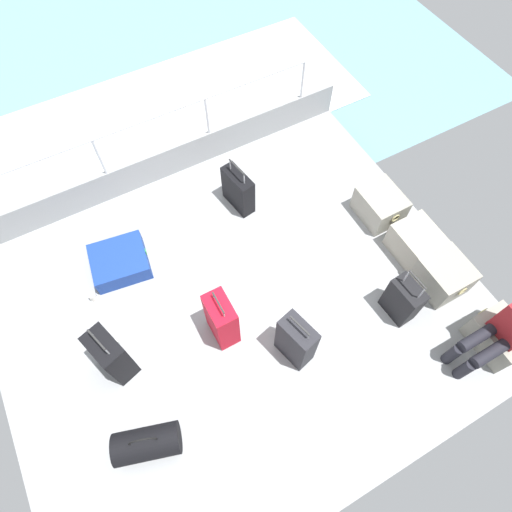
% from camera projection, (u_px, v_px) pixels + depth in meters
% --- Properties ---
extents(ground_plane, '(4.40, 5.20, 0.06)m').
position_uv_depth(ground_plane, '(241.00, 308.00, 4.97)').
color(ground_plane, '#939699').
extents(gunwale_port, '(0.06, 5.20, 0.45)m').
position_uv_depth(gunwale_port, '(163.00, 164.00, 5.67)').
color(gunwale_port, '#939699').
rests_on(gunwale_port, ground_plane).
extents(railing_port, '(0.04, 4.20, 1.02)m').
position_uv_depth(railing_port, '(154.00, 132.00, 5.19)').
color(railing_port, silver).
rests_on(railing_port, ground_plane).
extents(sea_wake, '(12.00, 12.00, 0.01)m').
position_uv_depth(sea_wake, '(134.00, 126.00, 6.78)').
color(sea_wake, '#6B99A8').
rests_on(sea_wake, ground_plane).
extents(cargo_crate_0, '(0.58, 0.46, 0.38)m').
position_uv_depth(cargo_crate_0, '(380.00, 205.00, 5.40)').
color(cargo_crate_0, gray).
rests_on(cargo_crate_0, ground_plane).
extents(cargo_crate_1, '(0.57, 0.46, 0.39)m').
position_uv_depth(cargo_crate_1, '(416.00, 243.00, 5.13)').
color(cargo_crate_1, '#9E9989').
rests_on(cargo_crate_1, ground_plane).
extents(cargo_crate_2, '(0.54, 0.48, 0.40)m').
position_uv_depth(cargo_crate_2, '(444.00, 276.00, 4.91)').
color(cargo_crate_2, gray).
rests_on(cargo_crate_2, ground_plane).
extents(cargo_crate_3, '(0.59, 0.42, 0.37)m').
position_uv_depth(cargo_crate_3, '(499.00, 337.00, 4.57)').
color(cargo_crate_3, gray).
rests_on(cargo_crate_3, ground_plane).
extents(passenger_seated, '(0.34, 0.66, 1.07)m').
position_uv_depth(passenger_seated, '(504.00, 333.00, 4.21)').
color(passenger_seated, maroon).
rests_on(passenger_seated, ground_plane).
extents(suitcase_0, '(0.46, 0.35, 0.82)m').
position_uv_depth(suitcase_0, '(111.00, 355.00, 4.32)').
color(suitcase_0, black).
rests_on(suitcase_0, ground_plane).
extents(suitcase_1, '(0.38, 0.24, 0.79)m').
position_uv_depth(suitcase_1, '(403.00, 300.00, 4.67)').
color(suitcase_1, black).
rests_on(suitcase_1, ground_plane).
extents(suitcase_2, '(0.65, 0.70, 0.23)m').
position_uv_depth(suitcase_2, '(120.00, 262.00, 5.09)').
color(suitcase_2, navy).
rests_on(suitcase_2, ground_plane).
extents(suitcase_3, '(0.38, 0.24, 0.80)m').
position_uv_depth(suitcase_3, '(222.00, 320.00, 4.49)').
color(suitcase_3, '#B70C1E').
rests_on(suitcase_3, ground_plane).
extents(suitcase_4, '(0.48, 0.25, 0.71)m').
position_uv_depth(suitcase_4, '(238.00, 190.00, 5.40)').
color(suitcase_4, black).
rests_on(suitcase_4, ground_plane).
extents(suitcase_5, '(0.42, 0.30, 0.80)m').
position_uv_depth(suitcase_5, '(296.00, 341.00, 4.38)').
color(suitcase_5, black).
rests_on(suitcase_5, ground_plane).
extents(duffel_bag, '(0.48, 0.68, 0.44)m').
position_uv_depth(duffel_bag, '(147.00, 444.00, 4.10)').
color(duffel_bag, black).
rests_on(duffel_bag, ground_plane).
extents(paper_cup, '(0.08, 0.08, 0.10)m').
position_uv_depth(paper_cup, '(93.00, 297.00, 4.94)').
color(paper_cup, white).
rests_on(paper_cup, ground_plane).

